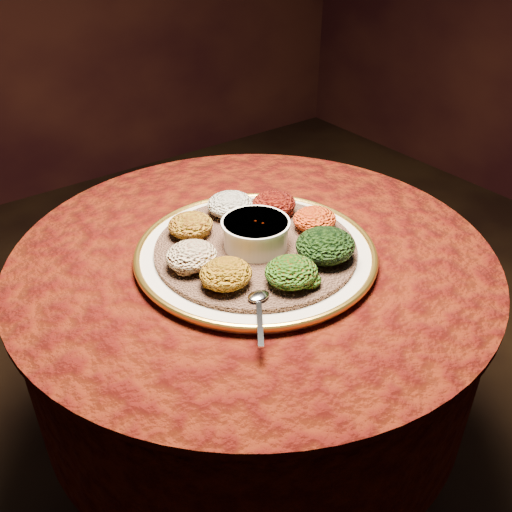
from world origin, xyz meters
TOP-DOWN VIEW (x-y plane):
  - table at (0.00, 0.00)m, footprint 0.96×0.96m
  - platter at (-0.01, -0.02)m, footprint 0.55×0.55m
  - injera at (-0.01, -0.02)m, footprint 0.50×0.50m
  - stew_bowl at (-0.01, -0.02)m, footprint 0.13×0.13m
  - spoon at (-0.11, -0.17)m, footprint 0.09×0.12m
  - portion_ayib at (0.02, 0.11)m, footprint 0.10×0.09m
  - portion_kitfo at (0.10, 0.06)m, footprint 0.09×0.09m
  - portion_tikil at (0.12, -0.04)m, footprint 0.09×0.08m
  - portion_gomen at (0.07, -0.13)m, footprint 0.11×0.11m
  - portion_mixveg at (-0.03, -0.16)m, footprint 0.09×0.09m
  - portion_kik at (-0.13, -0.09)m, footprint 0.09×0.09m
  - portion_timatim at (-0.14, -0.01)m, footprint 0.09×0.09m
  - portion_shiro at (-0.09, 0.09)m, footprint 0.09×0.09m

SIDE VIEW (x-z plane):
  - table at x=0.00m, z-range 0.19..0.92m
  - platter at x=-0.01m, z-range 0.73..0.76m
  - injera at x=-0.01m, z-range 0.75..0.76m
  - spoon at x=-0.11m, z-range 0.76..0.77m
  - portion_tikil at x=0.12m, z-range 0.76..0.80m
  - portion_shiro at x=-0.09m, z-range 0.76..0.81m
  - portion_kik at x=-0.13m, z-range 0.76..0.81m
  - portion_kitfo at x=0.10m, z-range 0.76..0.81m
  - portion_timatim at x=-0.14m, z-range 0.76..0.81m
  - portion_mixveg at x=-0.03m, z-range 0.76..0.81m
  - portion_ayib at x=0.02m, z-range 0.76..0.81m
  - portion_gomen at x=0.07m, z-range 0.76..0.82m
  - stew_bowl at x=-0.01m, z-range 0.77..0.82m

